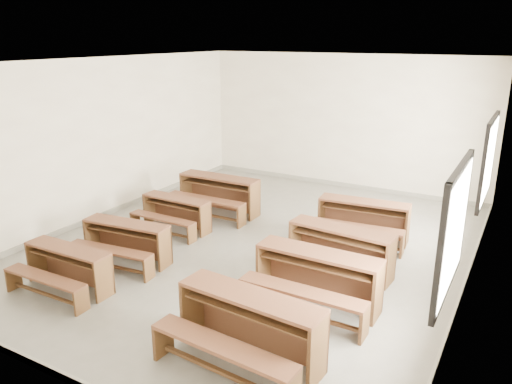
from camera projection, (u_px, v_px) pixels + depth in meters
The scene contains 9 objects.
room at pixel (261, 127), 8.26m from camera, with size 8.50×8.50×3.20m.
desk_set_0 at pixel (66, 266), 7.31m from camera, with size 1.44×0.76×0.64m.
desk_set_1 at pixel (125, 239), 8.20m from camera, with size 1.58×0.94×0.67m.
desk_set_2 at pixel (175, 211), 9.58m from camera, with size 1.41×0.75×0.63m.
desk_set_3 at pixel (218, 192), 10.46m from camera, with size 1.76×0.93×0.78m.
desk_set_4 at pixel (248, 323), 5.68m from camera, with size 1.84×1.05×0.80m.
desk_set_5 at pixel (316, 275), 6.83m from camera, with size 1.75×0.91×0.78m.
desk_set_6 at pixel (339, 248), 7.78m from camera, with size 1.72×0.99×0.75m.
desk_set_7 at pixel (363, 218), 9.08m from camera, with size 1.69×0.98×0.73m.
Camera 1 is at (4.05, -7.18, 3.60)m, focal length 35.00 mm.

